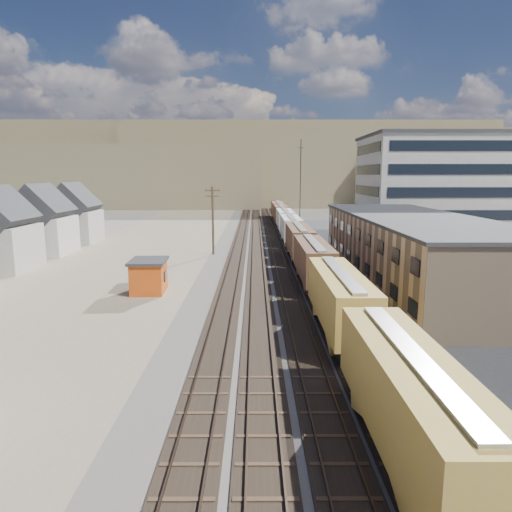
{
  "coord_description": "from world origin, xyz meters",
  "views": [
    {
      "loc": [
        -2.39,
        -24.49,
        11.53
      ],
      "look_at": [
        -2.24,
        23.86,
        3.0
      ],
      "focal_mm": 32.0,
      "sensor_mm": 36.0,
      "label": 1
    }
  ],
  "objects_px": {
    "freight_train": "(295,233)",
    "utility_pole_north": "(213,219)",
    "parked_car_blue": "(396,244)",
    "maintenance_shed": "(149,276)"
  },
  "relations": [
    {
      "from": "freight_train",
      "to": "parked_car_blue",
      "type": "distance_m",
      "value": 16.92
    },
    {
      "from": "freight_train",
      "to": "utility_pole_north",
      "type": "height_order",
      "value": "utility_pole_north"
    },
    {
      "from": "utility_pole_north",
      "to": "maintenance_shed",
      "type": "xyz_separation_m",
      "value": [
        -4.44,
        -22.06,
        -3.59
      ]
    },
    {
      "from": "freight_train",
      "to": "parked_car_blue",
      "type": "bearing_deg",
      "value": 8.39
    },
    {
      "from": "parked_car_blue",
      "to": "utility_pole_north",
      "type": "bearing_deg",
      "value": 138.31
    },
    {
      "from": "parked_car_blue",
      "to": "maintenance_shed",
      "type": "bearing_deg",
      "value": 166.71
    },
    {
      "from": "utility_pole_north",
      "to": "freight_train",
      "type": "bearing_deg",
      "value": 15.89
    },
    {
      "from": "utility_pole_north",
      "to": "maintenance_shed",
      "type": "bearing_deg",
      "value": -101.39
    },
    {
      "from": "freight_train",
      "to": "parked_car_blue",
      "type": "relative_size",
      "value": 23.54
    },
    {
      "from": "utility_pole_north",
      "to": "maintenance_shed",
      "type": "relative_size",
      "value": 2.12
    }
  ]
}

